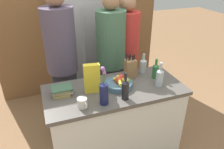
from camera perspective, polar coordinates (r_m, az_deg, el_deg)
kitchen_island at (r=2.49m, az=0.66°, el=-12.30°), size 1.43×0.65×0.88m
back_wall_wood at (r=3.59m, az=-8.97°, el=15.46°), size 2.63×0.12×2.60m
refrigerator at (r=3.35m, az=-7.33°, el=8.08°), size 0.87×0.63×1.86m
fruit_bowl at (r=2.25m, az=1.83°, el=-2.24°), size 0.29×0.29×0.11m
knife_block at (r=2.41m, az=4.80°, el=1.66°), size 0.12×0.10×0.28m
flower_vase at (r=1.94m, az=-2.14°, el=-4.39°), size 0.08×0.08×0.38m
cereal_box at (r=2.12m, az=-5.26°, el=-1.04°), size 0.16×0.08×0.30m
coffee_mug at (r=1.96m, az=-7.73°, el=-7.36°), size 0.09×0.13×0.09m
book_stack at (r=2.17m, az=-12.95°, el=-4.16°), size 0.21×0.16×0.08m
bottle_oil at (r=2.28m, az=12.34°, el=-0.62°), size 0.08×0.08×0.26m
bottle_vinegar at (r=2.02m, az=3.49°, el=-3.77°), size 0.07×0.07×0.27m
bottle_wine at (r=2.44m, az=11.31°, el=1.04°), size 0.07×0.07×0.23m
bottle_water at (r=2.54m, az=8.12°, el=2.44°), size 0.08×0.08×0.23m
person_at_sink at (r=2.60m, az=-12.99°, el=4.08°), size 0.36×0.36×1.83m
person_in_blue at (r=2.76m, az=-0.30°, el=5.01°), size 0.36×0.36×1.74m
person_in_red_tee at (r=2.94m, az=3.77°, el=5.77°), size 0.33×0.33×1.68m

